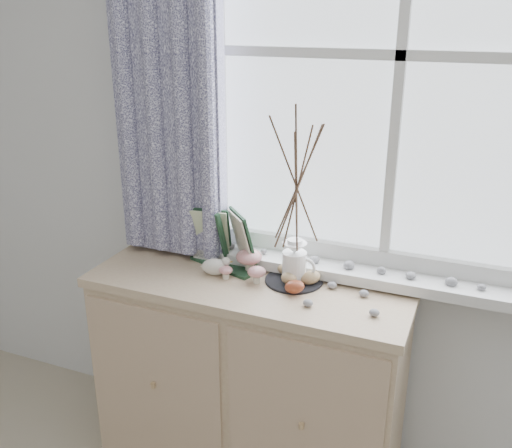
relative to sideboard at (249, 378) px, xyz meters
name	(u,v)px	position (x,y,z in m)	size (l,w,h in m)	color
sideboard	(249,378)	(0.00, 0.00, 0.00)	(1.20, 0.45, 0.85)	#C8B38C
botanical_book	(221,240)	(-0.14, 0.07, 0.54)	(0.34, 0.13, 0.24)	#1D3C25
toadstool_cluster	(248,262)	(-0.02, 0.05, 0.48)	(0.18, 0.16, 0.09)	white
wooden_eggs	(295,277)	(0.17, 0.04, 0.45)	(0.17, 0.18, 0.07)	tan
songbird_figurine	(215,266)	(-0.14, 0.01, 0.46)	(0.14, 0.06, 0.07)	silver
crocheted_doily	(294,280)	(0.16, 0.07, 0.43)	(0.21, 0.21, 0.01)	black
twig_pitcher	(297,181)	(0.16, 0.07, 0.81)	(0.27, 0.27, 0.67)	white
sideboard_pebbles	(336,293)	(0.33, 0.01, 0.44)	(0.33, 0.23, 0.02)	#99999B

